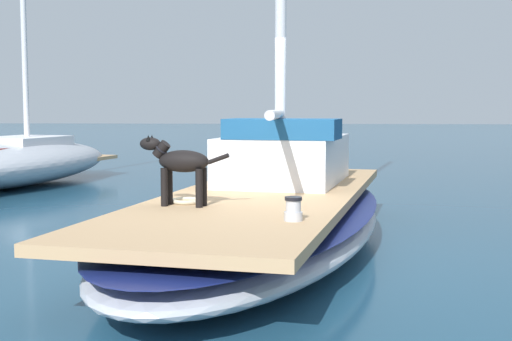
{
  "coord_description": "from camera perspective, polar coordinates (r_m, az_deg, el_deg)",
  "views": [
    {
      "loc": [
        0.56,
        -7.81,
        1.64
      ],
      "look_at": [
        0.0,
        -1.0,
        1.01
      ],
      "focal_mm": 48.49,
      "sensor_mm": 36.0,
      "label": 1
    }
  ],
  "objects": [
    {
      "name": "ground_plane",
      "position": [
        8.0,
        0.58,
        -6.56
      ],
      "size": [
        120.0,
        120.0,
        0.0
      ],
      "primitive_type": "plane",
      "color": "navy"
    },
    {
      "name": "moored_boat_port_side",
      "position": [
        15.19,
        -19.7,
        0.69
      ],
      "size": [
        3.77,
        6.54,
        6.67
      ],
      "color": "#B2B7C1",
      "rests_on": "ground"
    },
    {
      "name": "coiled_rope",
      "position": [
        7.11,
        -5.75,
        -2.5
      ],
      "size": [
        0.32,
        0.32,
        0.04
      ],
      "primitive_type": "torus",
      "color": "beige",
      "rests_on": "sailboat_main"
    },
    {
      "name": "deck_winch",
      "position": [
        5.97,
        3.1,
        -3.24
      ],
      "size": [
        0.16,
        0.16,
        0.21
      ],
      "color": "#B7B7BC",
      "rests_on": "sailboat_main"
    },
    {
      "name": "sailboat_main",
      "position": [
        7.94,
        0.59,
        -4.19
      ],
      "size": [
        3.71,
        7.56,
        0.66
      ],
      "color": "#B2B7C1",
      "rests_on": "ground"
    },
    {
      "name": "cabin_house",
      "position": [
        8.94,
        2.4,
        1.19
      ],
      "size": [
        1.75,
        2.43,
        0.84
      ],
      "color": "silver",
      "rests_on": "sailboat_main"
    },
    {
      "name": "dog_black",
      "position": [
        6.87,
        -6.34,
        0.58
      ],
      "size": [
        0.94,
        0.31,
        0.7
      ],
      "color": "black",
      "rests_on": "sailboat_main"
    }
  ]
}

